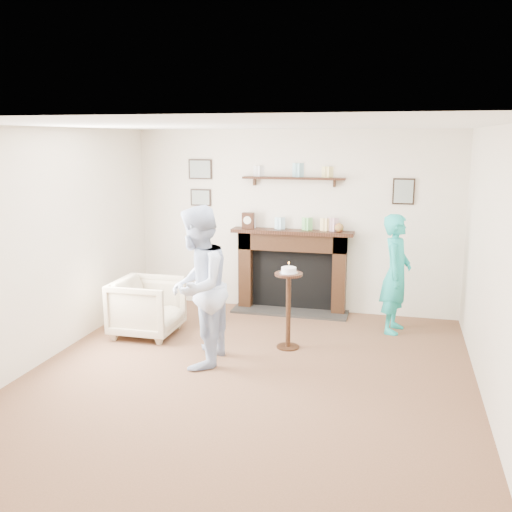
{
  "coord_description": "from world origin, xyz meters",
  "views": [
    {
      "loc": [
        1.42,
        -5.2,
        2.39
      ],
      "look_at": [
        -0.13,
        0.9,
        1.08
      ],
      "focal_mm": 40.0,
      "sensor_mm": 36.0,
      "label": 1
    }
  ],
  "objects_px": {
    "pedestal_table": "(288,295)",
    "woman": "(393,331)",
    "man": "(199,364)",
    "armchair": "(148,334)"
  },
  "relations": [
    {
      "from": "man",
      "to": "pedestal_table",
      "type": "relative_size",
      "value": 1.68
    },
    {
      "from": "man",
      "to": "pedestal_table",
      "type": "bearing_deg",
      "value": 128.03
    },
    {
      "from": "armchair",
      "to": "woman",
      "type": "height_order",
      "value": "woman"
    },
    {
      "from": "woman",
      "to": "pedestal_table",
      "type": "xyz_separation_m",
      "value": [
        -1.17,
        -0.9,
        0.63
      ]
    },
    {
      "from": "man",
      "to": "woman",
      "type": "height_order",
      "value": "man"
    },
    {
      "from": "pedestal_table",
      "to": "man",
      "type": "bearing_deg",
      "value": -139.15
    },
    {
      "from": "armchair",
      "to": "pedestal_table",
      "type": "xyz_separation_m",
      "value": [
        1.76,
        -0.02,
        0.63
      ]
    },
    {
      "from": "armchair",
      "to": "pedestal_table",
      "type": "height_order",
      "value": "pedestal_table"
    },
    {
      "from": "pedestal_table",
      "to": "woman",
      "type": "bearing_deg",
      "value": 37.44
    },
    {
      "from": "armchair",
      "to": "man",
      "type": "relative_size",
      "value": 0.45
    }
  ]
}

